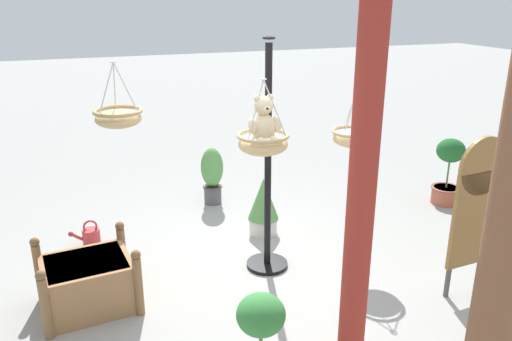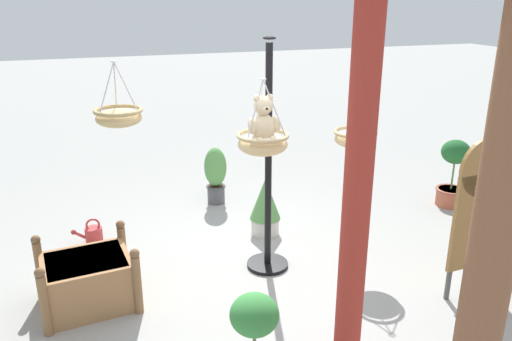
{
  "view_description": "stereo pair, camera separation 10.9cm",
  "coord_description": "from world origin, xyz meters",
  "px_view_note": "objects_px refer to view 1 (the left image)",
  "views": [
    {
      "loc": [
        1.6,
        4.46,
        2.78
      ],
      "look_at": [
        -0.02,
        0.08,
        1.15
      ],
      "focal_mm": 35.78,
      "sensor_mm": 36.0,
      "label": 1
    },
    {
      "loc": [
        1.5,
        4.5,
        2.78
      ],
      "look_at": [
        -0.02,
        0.08,
        1.15
      ],
      "focal_mm": 35.78,
      "sensor_mm": 36.0,
      "label": 2
    }
  ],
  "objects_px": {
    "hanging_basket_with_teddy": "(263,143)",
    "teddy_bear": "(264,122)",
    "potted_plant_conical_shrub": "(263,206)",
    "potted_plant_bushy_green": "(448,171)",
    "wooden_planter_box": "(88,282)",
    "greenhouse_pillar_right": "(362,193)",
    "display_pole_central": "(268,202)",
    "display_sign_board": "(478,203)",
    "watering_can": "(90,236)",
    "greenhouse_pillar_left": "(492,325)",
    "hanging_basket_right_low": "(118,117)",
    "potted_plant_small_succulent": "(212,174)",
    "hanging_basket_left_high": "(353,137)"
  },
  "relations": [
    {
      "from": "hanging_basket_right_low",
      "to": "display_sign_board",
      "type": "distance_m",
      "value": 3.39
    },
    {
      "from": "potted_plant_small_succulent",
      "to": "potted_plant_conical_shrub",
      "type": "height_order",
      "value": "potted_plant_small_succulent"
    },
    {
      "from": "greenhouse_pillar_right",
      "to": "potted_plant_small_succulent",
      "type": "relative_size",
      "value": 3.81
    },
    {
      "from": "hanging_basket_with_teddy",
      "to": "greenhouse_pillar_left",
      "type": "height_order",
      "value": "greenhouse_pillar_left"
    },
    {
      "from": "teddy_bear",
      "to": "display_sign_board",
      "type": "distance_m",
      "value": 2.12
    },
    {
      "from": "greenhouse_pillar_right",
      "to": "watering_can",
      "type": "height_order",
      "value": "greenhouse_pillar_right"
    },
    {
      "from": "hanging_basket_right_low",
      "to": "potted_plant_conical_shrub",
      "type": "xyz_separation_m",
      "value": [
        -1.64,
        -0.62,
        -1.36
      ]
    },
    {
      "from": "display_pole_central",
      "to": "potted_plant_bushy_green",
      "type": "xyz_separation_m",
      "value": [
        -2.96,
        -0.75,
        -0.27
      ]
    },
    {
      "from": "greenhouse_pillar_right",
      "to": "hanging_basket_left_high",
      "type": "bearing_deg",
      "value": -119.18
    },
    {
      "from": "potted_plant_bushy_green",
      "to": "potted_plant_small_succulent",
      "type": "distance_m",
      "value": 3.23
    },
    {
      "from": "teddy_bear",
      "to": "watering_can",
      "type": "distance_m",
      "value": 2.66
    },
    {
      "from": "hanging_basket_with_teddy",
      "to": "watering_can",
      "type": "height_order",
      "value": "hanging_basket_with_teddy"
    },
    {
      "from": "teddy_bear",
      "to": "display_sign_board",
      "type": "xyz_separation_m",
      "value": [
        -1.8,
        0.85,
        -0.73
      ]
    },
    {
      "from": "hanging_basket_right_low",
      "to": "teddy_bear",
      "type": "bearing_deg",
      "value": 162.0
    },
    {
      "from": "teddy_bear",
      "to": "display_pole_central",
      "type": "bearing_deg",
      "value": -118.84
    },
    {
      "from": "potted_plant_bushy_green",
      "to": "display_sign_board",
      "type": "relative_size",
      "value": 0.59
    },
    {
      "from": "hanging_basket_right_low",
      "to": "display_pole_central",
      "type": "bearing_deg",
      "value": 174.55
    },
    {
      "from": "greenhouse_pillar_right",
      "to": "potted_plant_small_succulent",
      "type": "bearing_deg",
      "value": -88.39
    },
    {
      "from": "hanging_basket_with_teddy",
      "to": "potted_plant_conical_shrub",
      "type": "xyz_separation_m",
      "value": [
        -0.39,
        -1.0,
        -1.11
      ]
    },
    {
      "from": "potted_plant_small_succulent",
      "to": "potted_plant_bushy_green",
      "type": "bearing_deg",
      "value": 159.6
    },
    {
      "from": "teddy_bear",
      "to": "watering_can",
      "type": "bearing_deg",
      "value": -42.29
    },
    {
      "from": "teddy_bear",
      "to": "hanging_basket_right_low",
      "type": "xyz_separation_m",
      "value": [
        1.25,
        -0.41,
        0.06
      ]
    },
    {
      "from": "potted_plant_conical_shrub",
      "to": "potted_plant_bushy_green",
      "type": "bearing_deg",
      "value": -179.92
    },
    {
      "from": "hanging_basket_right_low",
      "to": "greenhouse_pillar_left",
      "type": "xyz_separation_m",
      "value": [
        -1.23,
        3.23,
        -0.31
      ]
    },
    {
      "from": "watering_can",
      "to": "greenhouse_pillar_right",
      "type": "bearing_deg",
      "value": 121.68
    },
    {
      "from": "display_pole_central",
      "to": "greenhouse_pillar_left",
      "type": "xyz_separation_m",
      "value": [
        0.17,
        3.09,
        0.67
      ]
    },
    {
      "from": "wooden_planter_box",
      "to": "greenhouse_pillar_right",
      "type": "bearing_deg",
      "value": 139.74
    },
    {
      "from": "display_pole_central",
      "to": "potted_plant_bushy_green",
      "type": "height_order",
      "value": "display_pole_central"
    },
    {
      "from": "hanging_basket_with_teddy",
      "to": "greenhouse_pillar_left",
      "type": "relative_size",
      "value": 0.24
    },
    {
      "from": "hanging_basket_with_teddy",
      "to": "teddy_bear",
      "type": "bearing_deg",
      "value": 90.0
    },
    {
      "from": "potted_plant_bushy_green",
      "to": "potted_plant_small_succulent",
      "type": "relative_size",
      "value": 1.16
    },
    {
      "from": "greenhouse_pillar_left",
      "to": "potted_plant_small_succulent",
      "type": "bearing_deg",
      "value": -91.06
    },
    {
      "from": "hanging_basket_left_high",
      "to": "watering_can",
      "type": "distance_m",
      "value": 3.21
    },
    {
      "from": "potted_plant_conical_shrub",
      "to": "display_sign_board",
      "type": "distance_m",
      "value": 2.41
    },
    {
      "from": "teddy_bear",
      "to": "potted_plant_conical_shrub",
      "type": "bearing_deg",
      "value": -110.99
    },
    {
      "from": "greenhouse_pillar_left",
      "to": "potted_plant_small_succulent",
      "type": "height_order",
      "value": "greenhouse_pillar_left"
    },
    {
      "from": "display_pole_central",
      "to": "hanging_basket_right_low",
      "type": "height_order",
      "value": "display_pole_central"
    },
    {
      "from": "wooden_planter_box",
      "to": "watering_can",
      "type": "xyz_separation_m",
      "value": [
        -0.08,
        -1.31,
        -0.16
      ]
    },
    {
      "from": "display_pole_central",
      "to": "display_sign_board",
      "type": "xyz_separation_m",
      "value": [
        -1.65,
        1.12,
        0.19
      ]
    },
    {
      "from": "greenhouse_pillar_left",
      "to": "greenhouse_pillar_right",
      "type": "relative_size",
      "value": 0.96
    },
    {
      "from": "display_pole_central",
      "to": "wooden_planter_box",
      "type": "distance_m",
      "value": 1.89
    },
    {
      "from": "hanging_basket_with_teddy",
      "to": "potted_plant_small_succulent",
      "type": "bearing_deg",
      "value": -92.0
    },
    {
      "from": "hanging_basket_right_low",
      "to": "hanging_basket_left_high",
      "type": "bearing_deg",
      "value": 179.76
    },
    {
      "from": "potted_plant_small_succulent",
      "to": "hanging_basket_right_low",
      "type": "bearing_deg",
      "value": 52.86
    },
    {
      "from": "teddy_bear",
      "to": "hanging_basket_left_high",
      "type": "bearing_deg",
      "value": -161.6
    },
    {
      "from": "wooden_planter_box",
      "to": "potted_plant_conical_shrub",
      "type": "xyz_separation_m",
      "value": [
        -2.07,
        -0.88,
        0.1
      ]
    },
    {
      "from": "display_pole_central",
      "to": "teddy_bear",
      "type": "xyz_separation_m",
      "value": [
        0.15,
        0.27,
        0.92
      ]
    },
    {
      "from": "potted_plant_bushy_green",
      "to": "hanging_basket_right_low",
      "type": "bearing_deg",
      "value": 8.11
    },
    {
      "from": "hanging_basket_with_teddy",
      "to": "teddy_bear",
      "type": "height_order",
      "value": "hanging_basket_with_teddy"
    },
    {
      "from": "hanging_basket_right_low",
      "to": "potted_plant_small_succulent",
      "type": "distance_m",
      "value": 2.55
    }
  ]
}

